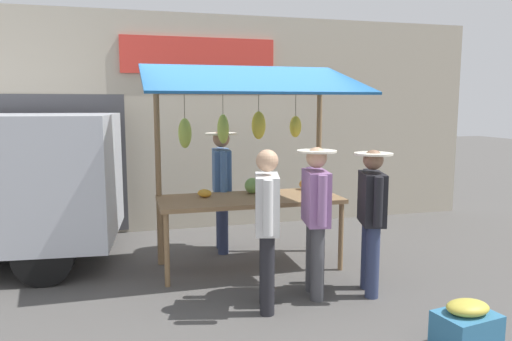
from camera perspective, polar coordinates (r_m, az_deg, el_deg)
ground_plane at (r=6.11m, az=-0.75°, el=-11.31°), size 40.00×40.00×0.00m
street_backdrop at (r=7.91m, az=-5.09°, el=5.61°), size 9.00×0.30×3.40m
market_stall at (r=5.83m, az=-0.88°, el=3.19°), size 2.50×1.46×2.50m
vendor_with_sunhat at (r=6.54m, az=-4.08°, el=-1.18°), size 0.43×0.70×1.66m
shopper_with_ponytail at (r=4.67m, az=1.31°, el=-5.75°), size 0.33×0.66×1.58m
shopper_with_shopping_bag at (r=5.04m, az=7.07°, el=-4.66°), size 0.41×0.67×1.57m
shopper_in_striped_shirt at (r=5.22m, az=13.50°, el=-4.65°), size 0.40×0.65×1.54m
produce_crate_near at (r=4.51m, az=23.61°, el=-16.57°), size 0.53×0.42×0.42m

